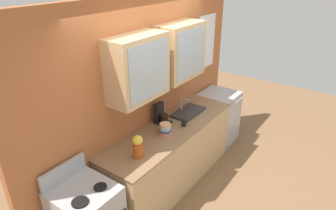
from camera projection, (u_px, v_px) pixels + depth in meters
name	position (u px, v px, depth m)	size (l,w,h in m)	color
ground_plane	(171.00, 182.00, 4.41)	(10.00, 10.00, 0.00)	brown
back_wall_unit	(152.00, 85.00, 3.95)	(4.07, 0.45, 2.64)	#B76638
counter	(171.00, 156.00, 4.21)	(2.32, 0.67, 0.93)	tan
sink_faucet	(188.00, 112.00, 4.39)	(0.55, 0.30, 0.22)	#2D2D30
bowl_stack	(165.00, 129.00, 3.83)	(0.17, 0.17, 0.15)	#D87F84
vase	(138.00, 146.00, 3.34)	(0.12, 0.12, 0.28)	#BF4C19
cup_near_sink	(184.00, 123.00, 4.03)	(0.10, 0.07, 0.09)	black
dishwasher	(218.00, 117.00, 5.27)	(0.60, 0.65, 0.93)	#ADAFB5
coffee_maker	(161.00, 116.00, 4.09)	(0.17, 0.20, 0.29)	black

